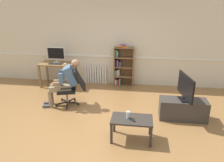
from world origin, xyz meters
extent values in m
plane|color=olive|center=(0.00, 0.00, 0.00)|extent=(18.00, 18.00, 0.00)
cube|color=beige|center=(0.00, 2.65, 1.35)|extent=(12.00, 0.10, 2.70)
cube|color=white|center=(0.00, 2.58, 0.92)|extent=(12.00, 0.03, 0.05)
cube|color=olive|center=(-2.32, 1.88, 0.36)|extent=(0.06, 0.06, 0.72)
cube|color=olive|center=(-1.29, 1.88, 0.36)|extent=(0.06, 0.06, 0.72)
cube|color=olive|center=(-1.29, 2.42, 0.36)|extent=(0.06, 0.06, 0.72)
cube|color=olive|center=(-2.32, 2.42, 0.36)|extent=(0.06, 0.06, 0.72)
cube|color=olive|center=(-1.81, 2.15, 0.74)|extent=(1.11, 0.63, 0.04)
cube|color=silver|center=(-1.86, 2.21, 0.76)|extent=(0.18, 0.14, 0.01)
cube|color=silver|center=(-1.86, 2.23, 0.82)|extent=(0.04, 0.02, 0.10)
cube|color=silver|center=(-1.86, 2.23, 1.06)|extent=(0.58, 0.02, 0.38)
cube|color=black|center=(-1.86, 2.22, 1.06)|extent=(0.53, 0.00, 0.34)
cube|color=black|center=(-1.82, 2.01, 0.77)|extent=(0.43, 0.12, 0.02)
cube|color=white|center=(-1.51, 2.03, 0.77)|extent=(0.06, 0.10, 0.03)
cube|color=brown|center=(0.01, 2.42, 0.64)|extent=(0.03, 0.28, 1.27)
cube|color=brown|center=(0.61, 2.42, 0.64)|extent=(0.03, 0.28, 1.27)
cube|color=brown|center=(0.31, 2.56, 0.64)|extent=(0.60, 0.02, 1.27)
cube|color=brown|center=(0.31, 2.42, 0.01)|extent=(0.57, 0.28, 0.03)
cube|color=brown|center=(0.31, 2.42, 0.33)|extent=(0.57, 0.28, 0.03)
cube|color=brown|center=(0.31, 2.42, 0.64)|extent=(0.57, 0.28, 0.03)
cube|color=brown|center=(0.31, 2.42, 0.95)|extent=(0.57, 0.28, 0.03)
cube|color=brown|center=(0.31, 2.42, 1.26)|extent=(0.57, 0.28, 0.03)
cube|color=white|center=(0.06, 2.43, 0.12)|extent=(0.05, 0.19, 0.19)
cube|color=#6699A3|center=(0.06, 2.43, 0.43)|extent=(0.05, 0.19, 0.18)
cube|color=black|center=(0.06, 2.43, 0.76)|extent=(0.04, 0.19, 0.23)
cube|color=#38844C|center=(0.06, 2.43, 1.08)|extent=(0.05, 0.19, 0.24)
cube|color=red|center=(0.13, 2.44, 0.12)|extent=(0.05, 0.19, 0.17)
cube|color=beige|center=(0.11, 2.40, 0.44)|extent=(0.03, 0.19, 0.19)
cube|color=#89428E|center=(0.11, 2.41, 0.76)|extent=(0.05, 0.19, 0.21)
cube|color=#6699A3|center=(0.10, 2.40, 1.06)|extent=(0.03, 0.19, 0.19)
cube|color=#6699A3|center=(0.19, 2.42, 0.14)|extent=(0.04, 0.19, 0.22)
cube|color=beige|center=(0.16, 2.42, 0.44)|extent=(0.03, 0.19, 0.20)
cube|color=#6699A3|center=(0.19, 2.42, 0.73)|extent=(0.03, 0.19, 0.16)
cube|color=orange|center=(0.34, 2.40, 1.29)|extent=(0.16, 0.22, 0.02)
cube|color=orange|center=(0.19, 2.39, 1.31)|extent=(0.16, 0.22, 0.02)
cube|color=#89428E|center=(0.26, 2.43, 1.33)|extent=(0.16, 0.22, 0.02)
cube|color=white|center=(-0.99, 2.54, 0.31)|extent=(0.06, 0.08, 0.62)
cube|color=white|center=(-0.91, 2.54, 0.31)|extent=(0.06, 0.08, 0.62)
cube|color=white|center=(-0.82, 2.54, 0.31)|extent=(0.06, 0.08, 0.62)
cube|color=white|center=(-0.74, 2.54, 0.31)|extent=(0.06, 0.08, 0.62)
cube|color=white|center=(-0.65, 2.54, 0.31)|extent=(0.06, 0.08, 0.62)
cube|color=white|center=(-0.57, 2.54, 0.31)|extent=(0.06, 0.08, 0.62)
cube|color=white|center=(-0.48, 2.54, 0.31)|extent=(0.06, 0.08, 0.62)
cube|color=white|center=(-0.40, 2.54, 0.31)|extent=(0.06, 0.08, 0.62)
cube|color=white|center=(-0.31, 2.54, 0.31)|extent=(0.06, 0.08, 0.62)
cube|color=black|center=(-1.00, 0.64, 0.07)|extent=(0.12, 0.30, 0.02)
cylinder|color=black|center=(-0.96, 0.49, 0.03)|extent=(0.04, 0.06, 0.06)
cube|color=black|center=(-0.89, 0.78, 0.07)|extent=(0.30, 0.05, 0.02)
cylinder|color=black|center=(-0.74, 0.77, 0.03)|extent=(0.06, 0.02, 0.06)
cube|color=black|center=(-0.98, 0.92, 0.07)|extent=(0.14, 0.29, 0.02)
cylinder|color=black|center=(-0.93, 1.06, 0.03)|extent=(0.04, 0.06, 0.06)
cube|color=black|center=(-1.15, 0.88, 0.07)|extent=(0.26, 0.21, 0.02)
cylinder|color=black|center=(-1.27, 0.97, 0.03)|extent=(0.06, 0.05, 0.06)
cube|color=black|center=(-1.16, 0.70, 0.07)|extent=(0.27, 0.20, 0.02)
cylinder|color=black|center=(-1.29, 0.62, 0.03)|extent=(0.06, 0.05, 0.06)
cylinder|color=gray|center=(-1.04, 0.78, 0.23)|extent=(0.05, 0.05, 0.30)
cube|color=black|center=(-1.04, 0.78, 0.41)|extent=(0.57, 0.57, 0.07)
cube|color=black|center=(-0.70, 0.88, 0.70)|extent=(0.40, 0.50, 0.53)
cube|color=black|center=(-1.09, 1.04, 0.56)|extent=(0.28, 0.12, 0.03)
cube|color=black|center=(-0.95, 0.54, 0.56)|extent=(0.28, 0.12, 0.03)
cube|color=#937F60|center=(-1.04, 0.78, 0.52)|extent=(0.34, 0.40, 0.14)
cube|color=#476689|center=(-0.91, 0.82, 0.81)|extent=(0.45, 0.43, 0.52)
sphere|color=#A87A5B|center=(-0.79, 0.85, 1.12)|extent=(0.20, 0.20, 0.20)
cube|color=white|center=(-1.31, 0.71, 0.62)|extent=(0.15, 0.08, 0.02)
cube|color=#937F60|center=(-1.27, 0.82, 0.49)|extent=(0.44, 0.24, 0.13)
cylinder|color=#937F60|center=(-1.47, 0.77, 0.23)|extent=(0.10, 0.10, 0.46)
cube|color=#4C4C51|center=(-1.56, 0.74, 0.03)|extent=(0.24, 0.15, 0.06)
cube|color=#937F60|center=(-1.21, 0.63, 0.49)|extent=(0.44, 0.24, 0.13)
cylinder|color=#937F60|center=(-1.41, 0.57, 0.23)|extent=(0.10, 0.10, 0.46)
cube|color=#4C4C51|center=(-1.51, 0.55, 0.03)|extent=(0.24, 0.15, 0.06)
cube|color=#476689|center=(-1.18, 0.91, 0.79)|extent=(0.12, 0.10, 0.26)
cube|color=#A87A5B|center=(-1.26, 0.82, 0.64)|extent=(0.25, 0.13, 0.07)
cube|color=#476689|center=(-1.09, 0.60, 0.79)|extent=(0.12, 0.10, 0.26)
cube|color=#A87A5B|center=(-1.20, 0.64, 0.64)|extent=(0.25, 0.13, 0.07)
cube|color=#3D3833|center=(1.86, 0.46, 0.23)|extent=(1.06, 0.43, 0.47)
cube|color=black|center=(1.86, 0.46, 0.48)|extent=(0.25, 0.35, 0.02)
cylinder|color=black|center=(1.86, 0.46, 0.51)|extent=(0.04, 0.04, 0.05)
cube|color=black|center=(1.86, 0.46, 0.79)|extent=(0.19, 0.86, 0.51)
cube|color=white|center=(1.88, 0.46, 0.79)|extent=(0.15, 0.80, 0.47)
cube|color=#332D28|center=(0.37, -0.73, 0.21)|extent=(0.04, 0.04, 0.42)
cube|color=#332D28|center=(1.10, -0.73, 0.21)|extent=(0.04, 0.04, 0.42)
cube|color=#332D28|center=(1.10, -0.32, 0.21)|extent=(0.04, 0.04, 0.42)
cube|color=#332D28|center=(0.37, -0.32, 0.21)|extent=(0.04, 0.04, 0.42)
cube|color=#332D28|center=(0.73, -0.52, 0.43)|extent=(0.79, 0.47, 0.03)
cylinder|color=silver|center=(0.66, -0.51, 0.52)|extent=(0.07, 0.07, 0.14)
cube|color=black|center=(0.74, -0.59, 0.46)|extent=(0.13, 0.13, 0.02)
camera|label=1|loc=(0.87, -4.10, 2.48)|focal=33.87mm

